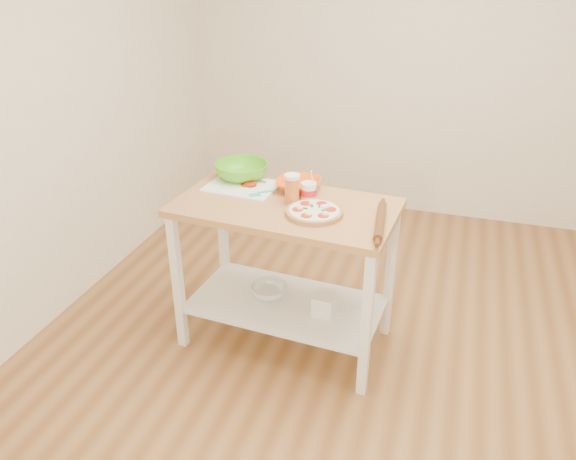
% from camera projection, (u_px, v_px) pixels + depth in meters
% --- Properties ---
extents(room_shell, '(4.04, 4.54, 2.74)m').
position_uv_depth(room_shell, '(383.00, 141.00, 2.58)').
color(room_shell, '#956337').
rests_on(room_shell, ground).
extents(prep_island, '(1.24, 0.73, 0.90)m').
position_uv_depth(prep_island, '(286.00, 245.00, 3.15)').
color(prep_island, '#B7834B').
rests_on(prep_island, ground).
extents(pizza, '(0.30, 0.30, 0.05)m').
position_uv_depth(pizza, '(314.00, 211.00, 2.92)').
color(pizza, '#B8834E').
rests_on(pizza, prep_island).
extents(cutting_board, '(0.42, 0.33, 0.04)m').
position_uv_depth(cutting_board, '(242.00, 186.00, 3.25)').
color(cutting_board, white).
rests_on(cutting_board, prep_island).
extents(spatula, '(0.13, 0.12, 0.01)m').
position_uv_depth(spatula, '(261.00, 193.00, 3.13)').
color(spatula, '#33BB97').
rests_on(spatula, cutting_board).
extents(knife, '(0.27, 0.04, 0.01)m').
position_uv_depth(knife, '(239.00, 178.00, 3.33)').
color(knife, silver).
rests_on(knife, cutting_board).
extents(orange_bowl, '(0.26, 0.26, 0.06)m').
position_uv_depth(orange_bowl, '(298.00, 185.00, 3.20)').
color(orange_bowl, '#FF570A').
rests_on(orange_bowl, prep_island).
extents(green_bowl, '(0.38, 0.38, 0.10)m').
position_uv_depth(green_bowl, '(242.00, 171.00, 3.34)').
color(green_bowl, '#4FB71C').
rests_on(green_bowl, prep_island).
extents(beer_pint, '(0.08, 0.08, 0.17)m').
position_uv_depth(beer_pint, '(292.00, 189.00, 3.01)').
color(beer_pint, '#CD6725').
rests_on(beer_pint, prep_island).
extents(yogurt_tub, '(0.09, 0.09, 0.18)m').
position_uv_depth(yogurt_tub, '(309.00, 192.00, 3.06)').
color(yogurt_tub, white).
rests_on(yogurt_tub, prep_island).
extents(rolling_pin, '(0.09, 0.40, 0.05)m').
position_uv_depth(rolling_pin, '(380.00, 221.00, 2.80)').
color(rolling_pin, brown).
rests_on(rolling_pin, prep_island).
extents(shelf_glass_bowl, '(0.27, 0.27, 0.07)m').
position_uv_depth(shelf_glass_bowl, '(269.00, 291.00, 3.38)').
color(shelf_glass_bowl, silver).
rests_on(shelf_glass_bowl, prep_island).
extents(shelf_bin, '(0.13, 0.13, 0.12)m').
position_uv_depth(shelf_bin, '(324.00, 304.00, 3.21)').
color(shelf_bin, white).
rests_on(shelf_bin, prep_island).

